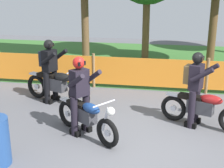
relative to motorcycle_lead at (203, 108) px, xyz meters
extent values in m
cube|color=#5B5B60|center=(-1.35, -1.16, -0.46)|extent=(24.00, 24.00, 0.02)
cube|color=#386B2D|center=(-1.35, 5.86, -0.44)|extent=(24.00, 7.07, 0.01)
cylinder|color=olive|center=(-3.01, 2.32, 0.08)|extent=(0.08, 0.08, 1.05)
cylinder|color=olive|center=(0.32, 2.32, 0.08)|extent=(0.08, 0.08, 1.05)
cube|color=orange|center=(-4.67, 2.32, 0.10)|extent=(3.25, 0.02, 0.85)
cube|color=orange|center=(-1.35, 2.32, 0.10)|extent=(3.25, 0.02, 0.85)
cylinder|color=brown|center=(-3.98, 5.14, 1.12)|extent=(0.28, 0.28, 3.14)
cylinder|color=brown|center=(-1.75, 6.12, 0.85)|extent=(0.28, 0.28, 2.60)
cylinder|color=brown|center=(0.69, 5.10, 1.06)|extent=(0.28, 0.28, 3.01)
torus|color=black|center=(-0.63, 0.25, -0.14)|extent=(0.61, 0.32, 0.61)
cylinder|color=silver|center=(-0.63, 0.25, -0.14)|extent=(0.15, 0.10, 0.13)
cube|color=#38383D|center=(-0.06, 0.02, 0.03)|extent=(0.62, 0.42, 0.31)
ellipsoid|color=maroon|center=(0.15, -0.06, 0.24)|extent=(0.55, 0.40, 0.21)
cube|color=black|center=(-0.28, 0.11, 0.21)|extent=(0.57, 0.39, 0.10)
cube|color=silver|center=(-0.63, 0.25, 0.19)|extent=(0.38, 0.27, 0.04)
cylinder|color=silver|center=(-0.27, 0.25, -0.20)|extent=(0.51, 0.25, 0.07)
torus|color=black|center=(-1.91, -1.26, -0.15)|extent=(0.54, 0.44, 0.60)
cylinder|color=silver|center=(-1.91, -1.26, -0.15)|extent=(0.14, 0.12, 0.13)
torus|color=black|center=(-2.97, -0.48, -0.15)|extent=(0.54, 0.44, 0.60)
cylinder|color=silver|center=(-2.97, -0.48, -0.15)|extent=(0.14, 0.12, 0.13)
cube|color=#38383D|center=(-2.48, -0.84, 0.02)|extent=(0.59, 0.52, 0.30)
ellipsoid|color=navy|center=(-2.31, -0.97, 0.23)|extent=(0.53, 0.47, 0.21)
cube|color=black|center=(-2.67, -0.70, 0.20)|extent=(0.54, 0.48, 0.09)
cube|color=silver|center=(-2.97, -0.48, 0.18)|extent=(0.36, 0.32, 0.04)
cylinder|color=silver|center=(-1.96, -1.22, 0.13)|extent=(0.21, 0.17, 0.53)
sphere|color=white|center=(-1.84, -1.31, 0.34)|extent=(0.24, 0.24, 0.17)
cylinder|color=silver|center=(-1.99, -1.20, 0.44)|extent=(0.36, 0.47, 0.03)
cylinder|color=silver|center=(-2.63, -0.57, -0.21)|extent=(0.45, 0.36, 0.07)
torus|color=black|center=(-3.00, 0.58, -0.11)|extent=(0.66, 0.36, 0.67)
cylinder|color=silver|center=(-3.00, 0.58, -0.11)|extent=(0.16, 0.11, 0.15)
torus|color=black|center=(-4.35, 1.13, -0.11)|extent=(0.66, 0.36, 0.67)
cylinder|color=silver|center=(-4.35, 1.13, -0.11)|extent=(0.16, 0.11, 0.15)
cube|color=#38383D|center=(-3.72, 0.87, 0.07)|extent=(0.67, 0.47, 0.33)
ellipsoid|color=black|center=(-3.50, 0.78, 0.30)|extent=(0.60, 0.43, 0.23)
cube|color=black|center=(-3.96, 0.97, 0.27)|extent=(0.63, 0.43, 0.10)
cube|color=silver|center=(-4.35, 1.13, 0.25)|extent=(0.41, 0.29, 0.04)
cylinder|color=silver|center=(-3.05, 0.61, 0.19)|extent=(0.25, 0.14, 0.59)
sphere|color=white|center=(-2.90, 0.54, 0.43)|extent=(0.24, 0.24, 0.19)
cylinder|color=silver|center=(-3.09, 0.62, 0.54)|extent=(0.26, 0.59, 0.03)
cylinder|color=silver|center=(-3.95, 1.13, -0.18)|extent=(0.56, 0.28, 0.07)
cylinder|color=black|center=(-0.13, 0.22, -0.02)|extent=(0.19, 0.19, 0.86)
cube|color=black|center=(-0.13, 0.22, -0.39)|extent=(0.28, 0.20, 0.12)
cylinder|color=black|center=(-0.25, -0.08, -0.02)|extent=(0.19, 0.19, 0.86)
cube|color=black|center=(-0.25, -0.08, -0.39)|extent=(0.28, 0.20, 0.12)
cube|color=black|center=(-0.19, 0.07, 0.69)|extent=(0.36, 0.42, 0.56)
cylinder|color=black|center=(0.06, 0.21, 0.82)|extent=(0.49, 0.27, 0.38)
cylinder|color=black|center=(-0.10, -0.20, 0.82)|extent=(0.49, 0.27, 0.38)
sphere|color=black|center=(-0.19, 0.07, 1.12)|extent=(0.32, 0.32, 0.25)
cube|color=black|center=(-0.10, 0.04, 1.12)|extent=(0.09, 0.18, 0.08)
cube|color=brown|center=(-0.35, 0.14, 0.73)|extent=(0.25, 0.32, 0.40)
cylinder|color=black|center=(-2.50, -0.63, -0.02)|extent=(0.21, 0.21, 0.86)
cube|color=black|center=(-2.50, -0.63, -0.39)|extent=(0.27, 0.24, 0.12)
cylinder|color=black|center=(-2.69, -0.88, -0.02)|extent=(0.21, 0.21, 0.86)
cube|color=black|center=(-2.69, -0.88, -0.39)|extent=(0.27, 0.24, 0.12)
cube|color=black|center=(-2.59, -0.76, 0.69)|extent=(0.41, 0.43, 0.56)
cylinder|color=black|center=(-2.32, -0.69, 0.82)|extent=(0.45, 0.37, 0.38)
cylinder|color=black|center=(-2.58, -1.04, 0.82)|extent=(0.45, 0.37, 0.38)
sphere|color=red|center=(-2.59, -0.76, 1.12)|extent=(0.35, 0.35, 0.25)
cube|color=black|center=(-2.51, -0.81, 1.12)|extent=(0.13, 0.16, 0.08)
cylinder|color=black|center=(-3.80, 1.08, -0.02)|extent=(0.20, 0.20, 0.86)
cube|color=black|center=(-3.80, 1.08, -0.39)|extent=(0.28, 0.20, 0.12)
cylinder|color=black|center=(-3.92, 0.78, -0.02)|extent=(0.20, 0.20, 0.86)
cube|color=black|center=(-3.92, 0.78, -0.39)|extent=(0.28, 0.20, 0.12)
cube|color=black|center=(-3.86, 0.93, 0.69)|extent=(0.36, 0.42, 0.56)
cylinder|color=black|center=(-3.62, 1.07, 0.82)|extent=(0.49, 0.27, 0.38)
cylinder|color=black|center=(-3.78, 0.66, 0.82)|extent=(0.49, 0.27, 0.38)
sphere|color=black|center=(-3.86, 0.93, 1.12)|extent=(0.33, 0.33, 0.25)
cube|color=black|center=(-3.77, 0.90, 1.12)|extent=(0.10, 0.18, 0.08)
cube|color=#1E232D|center=(-4.02, 1.00, 0.73)|extent=(0.25, 0.32, 0.40)
camera|label=1|loc=(-0.83, -6.92, 2.75)|focal=52.23mm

